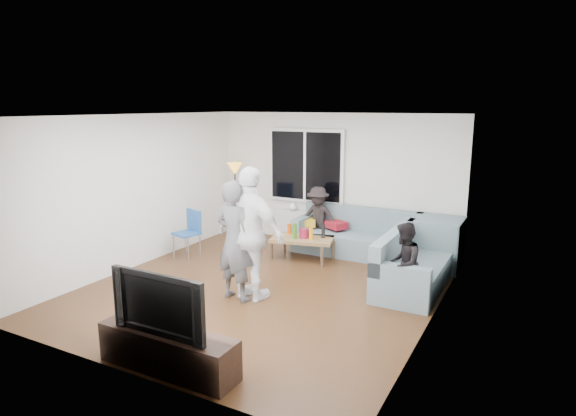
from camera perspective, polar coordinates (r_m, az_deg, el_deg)
The scene contains 32 objects.
floor at distance 7.59m, azimuth -2.82°, elevation -9.44°, with size 5.00×5.50×0.04m, color #56351C.
ceiling at distance 7.07m, azimuth -3.04°, elevation 10.90°, with size 5.00×5.50×0.04m, color white.
wall_back at distance 9.66m, azimuth 5.51°, elevation 3.29°, with size 5.00×0.04×2.60m, color silver.
wall_front at distance 5.11m, azimuth -19.07°, elevation -5.18°, with size 5.00×0.04×2.60m, color silver.
wall_left at distance 8.76m, azimuth -17.25°, elevation 1.90°, with size 0.04×5.50×2.60m, color silver.
wall_right at distance 6.34m, azimuth 17.07°, elevation -1.79°, with size 0.04×5.50×2.60m, color silver.
window_frame at distance 9.80m, azimuth 2.10°, elevation 4.93°, with size 1.62×0.06×1.47m, color white.
window_glass at distance 9.76m, azimuth 2.00°, elevation 4.91°, with size 1.50×0.02×1.35m, color black.
window_mullion at distance 9.75m, azimuth 1.97°, elevation 4.90°, with size 0.05×0.03×1.35m, color white.
radiator at distance 9.99m, azimuth 1.95°, elevation -2.17°, with size 1.30×0.12×0.62m, color silver.
potted_plant at distance 9.71m, azimuth 3.75°, elevation 0.30°, with size 0.19×0.15×0.34m, color #2F6C2B.
vase at distance 9.99m, azimuth 0.57°, elevation 0.20°, with size 0.18×0.18×0.18m, color white.
sofa_back_section at distance 9.16m, azimuth 7.89°, elevation -2.85°, with size 2.30×0.85×0.85m, color slate, non-canonical shape.
sofa_right_section at distance 7.73m, azimuth 14.64°, elevation -5.93°, with size 0.85×2.00×0.85m, color slate, non-canonical shape.
sofa_corner at distance 8.79m, azimuth 16.89°, elevation -3.89°, with size 0.85×0.85×0.85m, color slate.
cushion_yellow at distance 9.50m, azimuth 2.07°, elevation -1.67°, with size 0.38×0.32×0.14m, color gold.
cushion_red at distance 9.33m, azimuth 5.68°, elevation -1.97°, with size 0.36×0.30×0.13m, color maroon.
coffee_table at distance 8.89m, azimuth 1.68°, elevation -4.71°, with size 1.10×0.60×0.40m, color #99794A.
pitcher at distance 8.79m, azimuth 1.90°, elevation -2.97°, with size 0.17×0.17×0.17m, color maroon.
side_chair at distance 9.13m, azimuth -11.77°, elevation -3.01°, with size 0.40×0.40×0.86m, color #225196, non-canonical shape.
floor_lamp at distance 10.31m, azimuth -6.15°, elevation 0.89°, with size 0.32×0.32×1.56m, color gold, non-canonical shape.
player_left at distance 6.95m, azimuth -6.22°, elevation -3.83°, with size 0.63×0.42×1.73m, color #454549.
player_right at distance 6.90m, azimuth -4.35°, elevation -3.09°, with size 1.13×0.47×1.92m, color white.
spectator_right at distance 7.02m, azimuth 13.33°, elevation -6.34°, with size 0.57×0.44×1.17m, color black.
spectator_back at distance 9.43m, azimuth 3.49°, elevation -1.17°, with size 0.79×0.45×1.22m, color black.
tv_console at distance 5.49m, azimuth -13.82°, elevation -15.85°, with size 1.60×0.40×0.44m, color #322019.
television at distance 5.26m, azimuth -14.13°, elevation -10.49°, with size 1.16×0.15×0.67m, color black.
bottle_b at distance 8.72m, azimuth 0.77°, elevation -2.74°, with size 0.08×0.08×0.27m, color #358618.
bottle_c at distance 8.90m, azimuth 2.62°, elevation -2.72°, with size 0.07×0.07×0.19m, color black.
bottle_a at distance 9.05m, azimuth 0.15°, elevation -2.45°, with size 0.07×0.07×0.19m, color #D5510C.
bottle_e at distance 8.81m, azimuth 4.14°, elevation -2.72°, with size 0.07×0.07×0.24m, color black.
bottle_d at distance 8.66m, azimuth 2.70°, elevation -2.91°, with size 0.07×0.07×0.26m, color #FFA316.
Camera 1 is at (3.63, -6.07, 2.75)m, focal length 30.46 mm.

